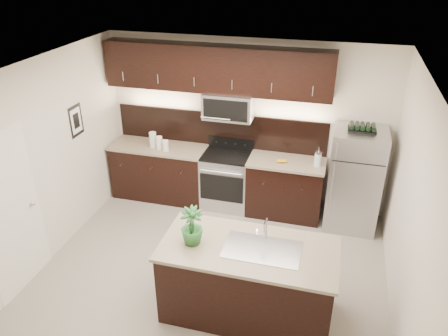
% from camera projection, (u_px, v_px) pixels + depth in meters
% --- Properties ---
extents(ground, '(4.50, 4.50, 0.00)m').
position_uv_depth(ground, '(212.00, 271.00, 5.85)').
color(ground, gray).
rests_on(ground, ground).
extents(room_walls, '(4.52, 4.02, 2.71)m').
position_uv_depth(room_walls, '(200.00, 158.00, 5.06)').
color(room_walls, beige).
rests_on(room_walls, ground).
extents(counter_run, '(3.51, 0.65, 0.94)m').
position_uv_depth(counter_run, '(215.00, 178.00, 7.19)').
color(counter_run, black).
rests_on(counter_run, ground).
extents(upper_fixtures, '(3.49, 0.40, 1.66)m').
position_uv_depth(upper_fixtures, '(218.00, 76.00, 6.54)').
color(upper_fixtures, black).
rests_on(upper_fixtures, counter_run).
extents(island, '(1.96, 0.96, 0.94)m').
position_uv_depth(island, '(248.00, 280.00, 5.01)').
color(island, black).
rests_on(island, ground).
extents(sink_faucet, '(0.84, 0.50, 0.28)m').
position_uv_depth(sink_faucet, '(262.00, 248.00, 4.76)').
color(sink_faucet, silver).
rests_on(sink_faucet, island).
extents(refrigerator, '(0.76, 0.68, 1.57)m').
position_uv_depth(refrigerator, '(354.00, 180.00, 6.48)').
color(refrigerator, '#B2B2B7').
rests_on(refrigerator, ground).
extents(wine_rack, '(0.39, 0.24, 0.09)m').
position_uv_depth(wine_rack, '(362.00, 128.00, 6.10)').
color(wine_rack, black).
rests_on(wine_rack, refrigerator).
extents(plant, '(0.30, 0.30, 0.44)m').
position_uv_depth(plant, '(192.00, 226.00, 4.77)').
color(plant, '#245A25').
rests_on(plant, island).
extents(canisters, '(0.36, 0.20, 0.25)m').
position_uv_depth(canisters, '(158.00, 142.00, 7.06)').
color(canisters, silver).
rests_on(canisters, counter_run).
extents(french_press, '(0.11, 0.11, 0.31)m').
position_uv_depth(french_press, '(318.00, 159.00, 6.50)').
color(french_press, silver).
rests_on(french_press, counter_run).
extents(bananas, '(0.20, 0.17, 0.05)m').
position_uv_depth(bananas, '(278.00, 161.00, 6.65)').
color(bananas, '#C68E1B').
rests_on(bananas, counter_run).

